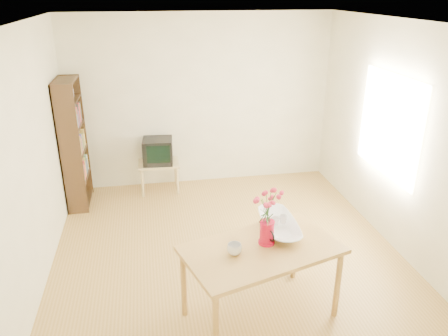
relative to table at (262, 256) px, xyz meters
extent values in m
plane|color=olive|center=(-0.11, 1.00, -0.67)|extent=(4.50, 4.50, 0.00)
plane|color=white|center=(-0.11, 1.00, 1.93)|extent=(4.50, 4.50, 0.00)
plane|color=beige|center=(-0.11, 3.25, 0.63)|extent=(4.00, 0.00, 4.00)
plane|color=beige|center=(-0.11, -1.25, 0.63)|extent=(4.00, 0.00, 4.00)
plane|color=beige|center=(-2.11, 1.00, 0.63)|extent=(0.00, 4.50, 4.50)
plane|color=beige|center=(1.89, 1.00, 0.63)|extent=(0.00, 4.50, 4.50)
plane|color=white|center=(1.87, 1.30, 0.73)|extent=(0.00, 1.30, 1.30)
cube|color=#AE813B|center=(0.00, 0.00, 0.06)|extent=(1.56, 1.16, 0.04)
cylinder|color=#AE813B|center=(-0.51, -0.51, -0.31)|extent=(0.06, 0.06, 0.71)
cylinder|color=#AE813B|center=(0.70, -0.13, -0.31)|extent=(0.06, 0.06, 0.71)
cylinder|color=#AE813B|center=(-0.70, 0.13, -0.31)|extent=(0.06, 0.06, 0.71)
cylinder|color=#AE813B|center=(0.51, 0.51, -0.31)|extent=(0.06, 0.06, 0.71)
cube|color=tan|center=(-0.81, 2.97, -0.22)|extent=(0.60, 0.45, 0.03)
cylinder|color=tan|center=(-1.07, 2.79, -0.45)|extent=(0.04, 0.04, 0.43)
cylinder|color=tan|center=(-0.55, 2.79, -0.45)|extent=(0.04, 0.04, 0.43)
cylinder|color=tan|center=(-1.07, 3.16, -0.45)|extent=(0.04, 0.04, 0.43)
cylinder|color=tan|center=(-0.55, 3.16, -0.45)|extent=(0.04, 0.04, 0.43)
cube|color=black|center=(-1.96, 2.41, 0.23)|extent=(0.28, 0.02, 1.80)
cube|color=black|center=(-1.96, 3.09, 0.23)|extent=(0.28, 0.03, 1.80)
cube|color=black|center=(-2.09, 2.75, 0.23)|extent=(0.02, 0.70, 1.80)
cube|color=black|center=(-1.96, 2.75, -0.63)|extent=(0.27, 0.65, 0.02)
cube|color=black|center=(-1.96, 2.75, -0.27)|extent=(0.27, 0.65, 0.02)
cube|color=black|center=(-1.96, 2.75, 0.11)|extent=(0.27, 0.65, 0.02)
cube|color=black|center=(-1.96, 2.75, 0.49)|extent=(0.27, 0.65, 0.02)
cube|color=black|center=(-1.96, 2.75, 0.85)|extent=(0.27, 0.65, 0.02)
cube|color=black|center=(-1.96, 2.75, 1.11)|extent=(0.27, 0.65, 0.02)
cylinder|color=#B90A2D|center=(0.06, 0.07, 0.19)|extent=(0.13, 0.13, 0.22)
cylinder|color=#B90A2D|center=(0.06, 0.07, 0.10)|extent=(0.15, 0.15, 0.02)
cylinder|color=#B90A2D|center=(0.06, 0.07, 0.30)|extent=(0.14, 0.14, 0.01)
cone|color=#B90A2D|center=(0.05, 0.01, 0.28)|extent=(0.06, 0.07, 0.06)
torus|color=black|center=(0.08, 0.14, 0.20)|extent=(0.04, 0.10, 0.10)
imported|color=white|center=(-0.26, -0.06, 0.13)|extent=(0.18, 0.18, 0.10)
imported|color=white|center=(0.25, 0.31, 0.31)|extent=(0.49, 0.49, 0.46)
imported|color=white|center=(0.21, 0.31, 0.27)|extent=(0.10, 0.10, 0.07)
imported|color=white|center=(0.30, 0.33, 0.27)|extent=(0.08, 0.08, 0.07)
cube|color=black|center=(-0.81, 2.97, -0.02)|extent=(0.46, 0.43, 0.37)
cube|color=black|center=(-0.81, 3.04, 0.00)|extent=(0.32, 0.24, 0.26)
cube|color=black|center=(-0.81, 2.77, 0.00)|extent=(0.33, 0.04, 0.26)
camera|label=1|loc=(-0.93, -3.22, 2.24)|focal=35.00mm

